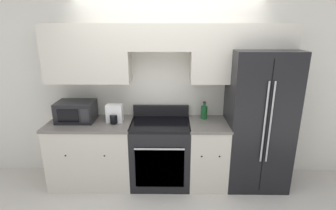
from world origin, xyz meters
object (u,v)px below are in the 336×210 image
object	(u,v)px
refrigerator	(257,119)
microwave	(76,111)
oven_range	(161,152)
bottle	(204,112)

from	to	relation	value
refrigerator	microwave	size ratio (longest dim) A/B	3.75
oven_range	refrigerator	size ratio (longest dim) A/B	0.57
microwave	bottle	distance (m)	1.76
microwave	bottle	world-z (taller)	microwave
bottle	microwave	bearing A→B (deg)	-176.18
oven_range	microwave	size ratio (longest dim) A/B	2.13
oven_range	microwave	bearing A→B (deg)	177.22
oven_range	refrigerator	world-z (taller)	refrigerator
bottle	oven_range	bearing A→B (deg)	-164.14
microwave	bottle	size ratio (longest dim) A/B	2.04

